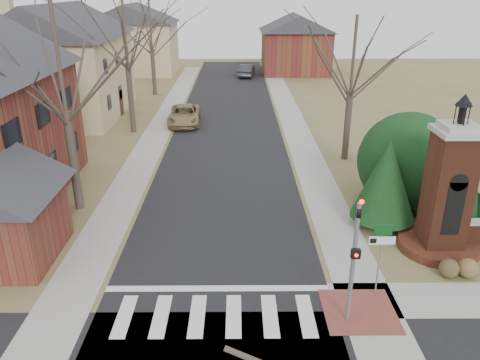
{
  "coord_description": "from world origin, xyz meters",
  "views": [
    {
      "loc": [
        0.73,
        -11.72,
        10.06
      ],
      "look_at": [
        0.84,
        6.0,
        2.7
      ],
      "focal_mm": 35.0,
      "sensor_mm": 36.0,
      "label": 1
    }
  ],
  "objects_px": {
    "sign_post": "(381,246)",
    "distant_car": "(247,71)",
    "traffic_signal_pole": "(354,251)",
    "brick_gate_monument": "(446,202)",
    "pickup_truck": "(185,115)"
  },
  "relations": [
    {
      "from": "sign_post",
      "to": "distant_car",
      "type": "relative_size",
      "value": 0.62
    },
    {
      "from": "traffic_signal_pole",
      "to": "brick_gate_monument",
      "type": "distance_m",
      "value": 6.47
    },
    {
      "from": "traffic_signal_pole",
      "to": "sign_post",
      "type": "xyz_separation_m",
      "value": [
        1.29,
        1.41,
        -0.64
      ]
    },
    {
      "from": "pickup_truck",
      "to": "sign_post",
      "type": "bearing_deg",
      "value": -70.05
    },
    {
      "from": "brick_gate_monument",
      "to": "distant_car",
      "type": "bearing_deg",
      "value": 100.08
    },
    {
      "from": "traffic_signal_pole",
      "to": "sign_post",
      "type": "relative_size",
      "value": 1.64
    },
    {
      "from": "traffic_signal_pole",
      "to": "distant_car",
      "type": "relative_size",
      "value": 1.02
    },
    {
      "from": "pickup_truck",
      "to": "traffic_signal_pole",
      "type": "bearing_deg",
      "value": -74.04
    },
    {
      "from": "traffic_signal_pole",
      "to": "pickup_truck",
      "type": "xyz_separation_m",
      "value": [
        -7.7,
        23.6,
        -1.88
      ]
    },
    {
      "from": "traffic_signal_pole",
      "to": "brick_gate_monument",
      "type": "relative_size",
      "value": 0.69
    },
    {
      "from": "brick_gate_monument",
      "to": "pickup_truck",
      "type": "relative_size",
      "value": 1.27
    },
    {
      "from": "brick_gate_monument",
      "to": "distant_car",
      "type": "xyz_separation_m",
      "value": [
        -7.11,
        39.98,
        -1.44
      ]
    },
    {
      "from": "traffic_signal_pole",
      "to": "pickup_truck",
      "type": "height_order",
      "value": "traffic_signal_pole"
    },
    {
      "from": "distant_car",
      "to": "traffic_signal_pole",
      "type": "bearing_deg",
      "value": 101.05
    },
    {
      "from": "pickup_truck",
      "to": "distant_car",
      "type": "relative_size",
      "value": 1.16
    }
  ]
}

